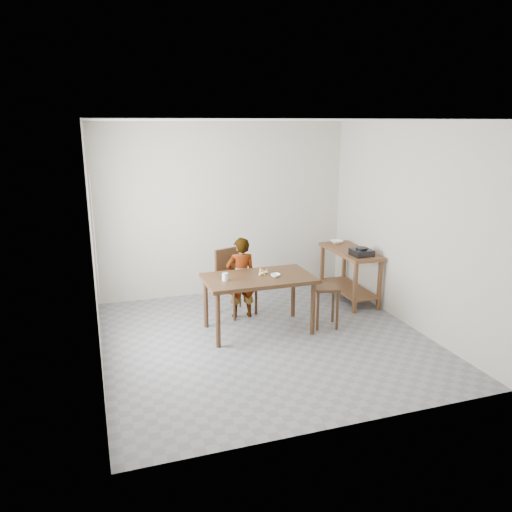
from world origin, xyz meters
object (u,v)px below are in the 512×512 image
object	(u,v)px
prep_counter	(349,275)
stool	(326,306)
dining_table	(258,304)
dining_chair	(237,282)
child	(241,278)

from	to	relation	value
prep_counter	stool	world-z (taller)	prep_counter
prep_counter	dining_table	bearing A→B (deg)	-157.85
dining_chair	prep_counter	bearing A→B (deg)	-19.68
dining_table	child	world-z (taller)	child
dining_table	child	xyz separation A→B (m)	(-0.07, 0.55, 0.20)
stool	dining_table	bearing A→B (deg)	171.11
prep_counter	child	size ratio (longest dim) A/B	1.04
dining_table	stool	xyz separation A→B (m)	(0.91, -0.14, -0.09)
dining_table	prep_counter	world-z (taller)	prep_counter
child	stool	world-z (taller)	child
dining_table	dining_chair	xyz separation A→B (m)	(-0.09, 0.69, 0.09)
prep_counter	dining_chair	xyz separation A→B (m)	(-1.81, -0.01, 0.07)
dining_chair	stool	bearing A→B (deg)	-59.82
dining_table	child	size ratio (longest dim) A/B	1.21
dining_table	dining_chair	distance (m)	0.70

